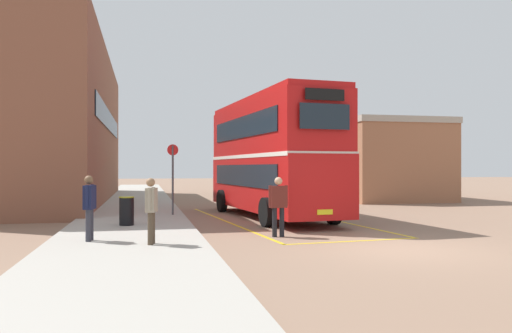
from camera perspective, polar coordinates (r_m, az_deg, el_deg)
ground_plane at (r=26.65m, az=0.83°, el=-4.44°), size 135.60×135.60×0.00m
sidewalk_left at (r=28.34m, az=-13.25°, el=-4.03°), size 4.00×57.60×0.14m
brick_building_left at (r=31.89m, az=-21.43°, el=4.06°), size 6.01×23.48×8.65m
depot_building_right at (r=37.38m, az=10.57°, el=0.57°), size 6.14×17.32×4.89m
double_decker_bus at (r=20.65m, az=1.65°, el=1.28°), size 3.46×10.20×4.75m
single_deck_bus at (r=37.64m, az=2.40°, el=-0.67°), size 2.86×9.23×3.02m
pedestrian_boarding at (r=14.90m, az=2.49°, el=-3.97°), size 0.58×0.26×1.74m
pedestrian_waiting_near at (r=13.75m, az=-18.05°, el=-3.91°), size 0.30×0.56×1.67m
pedestrian_waiting_far at (r=12.78m, az=-11.57°, el=-4.36°), size 0.31×0.54×1.62m
litter_bin at (r=17.15m, az=-14.21°, el=-4.80°), size 0.49×0.49×0.93m
bus_stop_sign at (r=20.55m, az=-9.25°, el=-0.67°), size 0.43×0.14×2.79m
bay_marking_yellow at (r=18.96m, az=3.29°, el=-6.19°), size 5.28×12.39×0.01m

